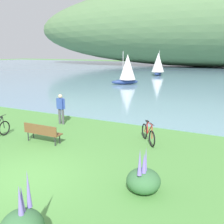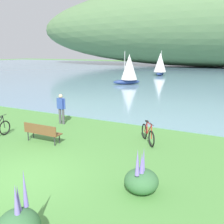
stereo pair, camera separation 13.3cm
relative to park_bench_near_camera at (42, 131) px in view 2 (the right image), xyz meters
name	(u,v)px [view 2 (the right image)]	position (x,y,z in m)	size (l,w,h in m)	color
ground_plane	(23,178)	(1.65, -2.79, -0.52)	(200.00, 200.00, 0.00)	#518E42
bay_water	(203,72)	(1.65, 44.43, -0.50)	(180.00, 80.00, 0.04)	#6B8EA8
distant_hillside	(210,24)	(0.28, 61.93, 10.23)	(103.54, 28.00, 21.42)	#567A4C
park_bench_near_camera	(42,131)	(0.00, 0.00, 0.00)	(1.80, 0.50, 0.88)	brown
bicycle_beside_path	(148,134)	(4.26, 2.12, -0.12)	(1.09, 1.47, 1.01)	black
person_at_shoreline	(61,107)	(-1.05, 2.77, 0.46)	(0.61, 0.25, 1.71)	#4C4C51
echium_bush_beside_closest	(141,180)	(5.39, -1.85, -0.14)	(1.00, 1.00, 1.45)	#386B3D
sailboat_mid_bay	(129,69)	(-4.25, 20.21, 1.38)	(3.28, 3.00, 3.96)	navy
sailboat_toward_hillside	(160,64)	(-3.95, 32.98, 1.44)	(2.13, 3.50, 4.08)	navy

